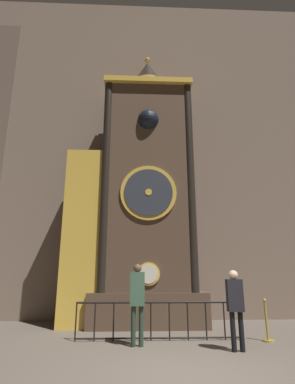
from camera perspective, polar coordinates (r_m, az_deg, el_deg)
The scene contains 7 objects.
ground_plane at distance 5.70m, azimuth 8.16°, elevation -31.49°, with size 28.00×28.00×0.00m, color brown.
cathedral_back_wall at distance 12.64m, azimuth 1.55°, elevation 9.42°, with size 24.00×0.32×13.76m.
clock_tower at distance 10.38m, azimuth -1.97°, elevation -1.22°, with size 4.58×1.81×9.89m.
railing_fence at distance 8.16m, azimuth 2.41°, elevation -22.96°, with size 4.23×0.05×0.92m.
visitor_near at distance 7.47m, azimuth -1.93°, elevation -19.17°, with size 0.35×0.23×1.82m.
visitor_far at distance 7.28m, azimuth 16.35°, elevation -19.38°, with size 0.35×0.24×1.68m.
stanchion_post at distance 8.62m, azimuth 21.81°, elevation -22.81°, with size 0.28×0.28×0.99m.
Camera 1 is at (-0.93, -5.39, 1.62)m, focal length 28.00 mm.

